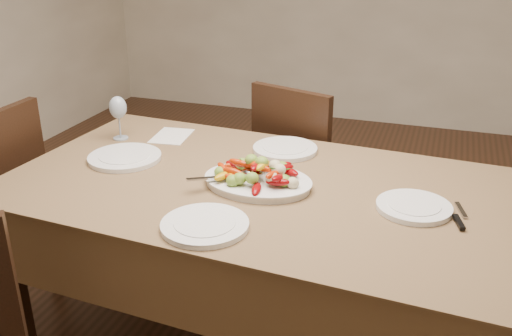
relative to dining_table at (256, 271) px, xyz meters
The scene contains 13 objects.
floor 0.42m from the dining_table, 72.87° to the left, with size 6.00×6.00×0.00m, color #3A2011.
dining_table is the anchor object (origin of this frame).
chair_far 0.81m from the dining_table, 88.90° to the left, with size 0.42×0.42×0.95m, color black, non-canonical shape.
serving_platter 0.39m from the dining_table, 53.72° to the right, with size 0.39×0.29×0.02m, color white.
roasted_vegetables 0.45m from the dining_table, 53.72° to the right, with size 0.32×0.22×0.09m, color #710507, non-canonical shape.
serving_spoon 0.43m from the dining_table, 137.08° to the right, with size 0.28×0.06×0.03m, color #9EA0A8, non-canonical shape.
plate_left 0.70m from the dining_table, behind, with size 0.29×0.29×0.02m, color white.
plate_right 0.68m from the dining_table, ahead, with size 0.25×0.25×0.02m, color white.
plate_far 0.52m from the dining_table, 88.38° to the left, with size 0.27×0.27×0.02m, color white.
plate_near 0.53m from the dining_table, 96.81° to the right, with size 0.28×0.28×0.02m, color white.
wine_glass 0.90m from the dining_table, 160.38° to the left, with size 0.08×0.08×0.20m, color #8C99A5, non-canonical shape.
menu_card 0.74m from the dining_table, 145.53° to the left, with size 0.15×0.21×0.00m, color silver.
table_knife 0.81m from the dining_table, ahead, with size 0.02×0.20×0.01m, color #9EA0A8, non-canonical shape.
Camera 1 is at (0.56, -1.97, 1.63)m, focal length 40.00 mm.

